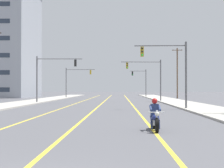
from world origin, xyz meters
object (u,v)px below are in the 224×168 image
at_px(motorcycle_with_rider, 155,118).
at_px(traffic_signal_near_left, 50,72).
at_px(traffic_signal_mid_left, 75,78).
at_px(traffic_signal_far_right, 141,79).
at_px(utility_pole_right_far, 177,72).
at_px(traffic_signal_near_right, 171,65).
at_px(traffic_signal_mid_right, 149,73).

height_order(motorcycle_with_rider, traffic_signal_near_left, traffic_signal_near_left).
distance_m(traffic_signal_mid_left, traffic_signal_far_right, 15.49).
height_order(traffic_signal_near_left, utility_pole_right_far, utility_pole_right_far).
height_order(motorcycle_with_rider, traffic_signal_near_right, traffic_signal_near_right).
bearing_deg(traffic_signal_mid_right, traffic_signal_near_right, -89.01).
relative_size(motorcycle_with_rider, traffic_signal_near_right, 0.35).
bearing_deg(traffic_signal_mid_left, motorcycle_with_rider, -79.01).
relative_size(traffic_signal_far_right, utility_pole_right_far, 0.63).
height_order(traffic_signal_near_left, traffic_signal_mid_left, same).
bearing_deg(traffic_signal_far_right, traffic_signal_near_left, -113.83).
distance_m(traffic_signal_mid_left, utility_pole_right_far, 20.85).
xyz_separation_m(traffic_signal_mid_left, utility_pole_right_far, (20.46, -3.91, 0.92)).
bearing_deg(traffic_signal_far_right, utility_pole_right_far, -58.26).
bearing_deg(traffic_signal_mid_right, traffic_signal_mid_left, 124.04).
bearing_deg(utility_pole_right_far, traffic_signal_near_left, -133.12).
xyz_separation_m(traffic_signal_near_right, traffic_signal_near_left, (-13.84, 13.89, 0.08)).
bearing_deg(traffic_signal_near_right, utility_pole_right_far, 79.59).
xyz_separation_m(motorcycle_with_rider, traffic_signal_mid_right, (2.79, 35.46, 3.58)).
distance_m(traffic_signal_near_left, utility_pole_right_far, 29.83).
xyz_separation_m(traffic_signal_near_left, utility_pole_right_far, (20.38, 21.76, 0.92)).
relative_size(traffic_signal_near_right, traffic_signal_mid_right, 1.00).
distance_m(traffic_signal_near_left, traffic_signal_mid_left, 25.67).
bearing_deg(traffic_signal_mid_left, traffic_signal_mid_right, -55.96).
distance_m(traffic_signal_near_left, traffic_signal_far_right, 34.90).
bearing_deg(traffic_signal_far_right, traffic_signal_near_right, -90.33).
distance_m(motorcycle_with_rider, traffic_signal_near_right, 16.66).
xyz_separation_m(traffic_signal_near_left, traffic_signal_mid_right, (13.50, 5.58, -0.01)).
distance_m(traffic_signal_near_right, traffic_signal_mid_left, 41.94).
height_order(traffic_signal_near_right, traffic_signal_near_left, same).
relative_size(motorcycle_with_rider, traffic_signal_far_right, 0.35).
bearing_deg(traffic_signal_far_right, traffic_signal_mid_right, -91.31).
bearing_deg(motorcycle_with_rider, traffic_signal_near_right, 78.95).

